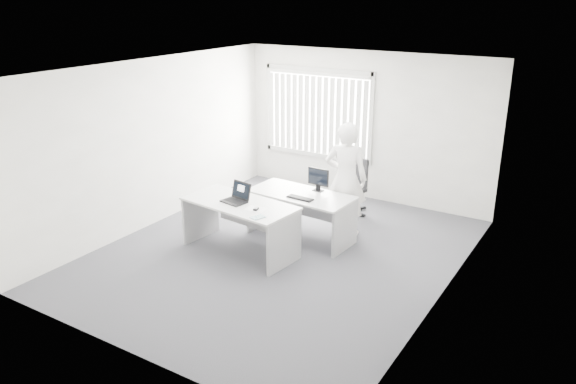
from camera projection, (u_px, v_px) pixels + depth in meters
The scene contains 18 objects.
ground at pixel (279, 253), 8.63m from camera, with size 6.00×6.00×0.00m, color #54545C.
wall_back at pixel (365, 126), 10.56m from camera, with size 5.00×0.02×2.80m, color silver.
wall_front at pixel (122, 239), 5.76m from camera, with size 5.00×0.02×2.80m, color silver.
wall_left at pixel (153, 143), 9.40m from camera, with size 0.02×6.00×2.80m, color silver.
wall_right at pixel (449, 198), 6.92m from camera, with size 0.02×6.00×2.80m, color silver.
ceiling at pixel (278, 69), 7.68m from camera, with size 5.00×6.00×0.02m, color white.
window at pixel (317, 113), 10.97m from camera, with size 2.32×0.06×1.76m, color #B4B5B0.
blinds at pixel (316, 115), 10.93m from camera, with size 2.20×0.10×1.50m, color silver, non-canonical shape.
desk_near at pixel (240, 216), 8.51m from camera, with size 1.85×1.02×0.81m.
desk_far at pixel (301, 206), 9.00m from camera, with size 1.73×0.89×0.77m.
office_chair at pixel (352, 196), 10.14m from camera, with size 0.69×0.69×1.00m.
person at pixel (346, 179), 9.06m from camera, with size 0.69×0.45×1.88m, color white.
laptop at pixel (234, 193), 8.39m from camera, with size 0.37×0.33×0.29m, color black, non-canonical shape.
paper_sheet at pixel (256, 209), 8.19m from camera, with size 0.29×0.21×0.00m, color white.
mouse at pixel (256, 209), 8.14m from camera, with size 0.06×0.10×0.04m, color #AEADB0, non-canonical shape.
booklet at pixel (258, 217), 7.87m from camera, with size 0.14×0.20×0.01m, color white.
keyboard at pixel (300, 198), 8.69m from camera, with size 0.43×0.14×0.02m, color black.
monitor at pixel (318, 180), 8.98m from camera, with size 0.38×0.11×0.38m, color black, non-canonical shape.
Camera 1 is at (4.22, -6.57, 3.81)m, focal length 35.00 mm.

